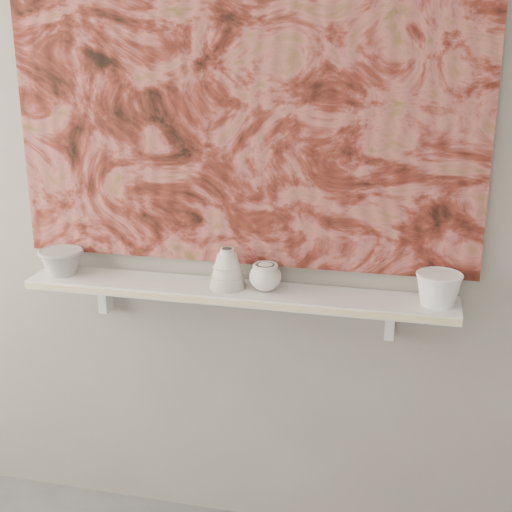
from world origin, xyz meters
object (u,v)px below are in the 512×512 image
(bowl_grey, at_px, (61,261))
(cup_cream, at_px, (265,277))
(shelf, at_px, (236,292))
(bell_vessel, at_px, (227,268))
(bowl_white, at_px, (439,289))
(painting, at_px, (241,92))

(bowl_grey, bearing_deg, cup_cream, 0.00)
(shelf, xyz_separation_m, bowl_grey, (-0.61, 0.00, 0.06))
(cup_cream, distance_m, bell_vessel, 0.13)
(bowl_grey, xyz_separation_m, cup_cream, (0.71, 0.00, 0.00))
(shelf, relative_size, bowl_grey, 9.20)
(bowl_grey, distance_m, bowl_white, 1.24)
(bowl_grey, bearing_deg, painting, 7.50)
(shelf, height_order, bowl_white, bowl_white)
(cup_cream, relative_size, bell_vessel, 0.77)
(painting, xyz_separation_m, cup_cream, (0.10, -0.08, -0.56))
(shelf, height_order, bell_vessel, bell_vessel)
(cup_cream, bearing_deg, painting, 140.08)
(shelf, height_order, cup_cream, cup_cream)
(bowl_grey, distance_m, cup_cream, 0.71)
(cup_cream, bearing_deg, bell_vessel, 180.00)
(bell_vessel, distance_m, bowl_white, 0.66)
(bell_vessel, height_order, bowl_white, bell_vessel)
(shelf, distance_m, cup_cream, 0.11)
(painting, bearing_deg, bowl_grey, -172.50)
(painting, relative_size, bell_vessel, 11.44)
(painting, distance_m, cup_cream, 0.58)
(bowl_white, bearing_deg, painting, 172.70)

